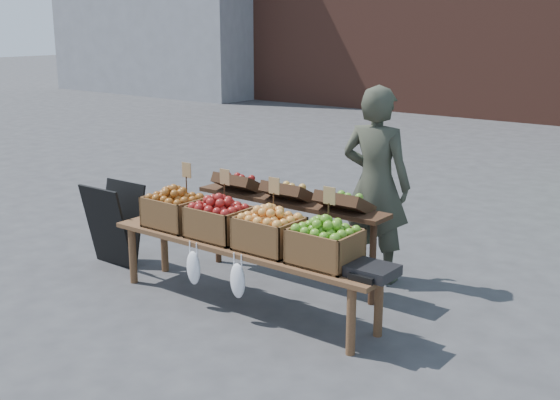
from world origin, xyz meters
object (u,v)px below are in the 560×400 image
Objects in this scene: back_table at (289,229)px; display_bench at (244,276)px; crate_green_apples at (325,247)px; crate_red_apples at (269,234)px; crate_golden_apples at (175,212)px; crate_russet_pears at (219,222)px; weighing_scale at (372,271)px; vendor at (376,185)px; chalkboard_sign at (114,224)px.

back_table is 0.76m from display_bench.
crate_red_apples is at bearing 180.00° from crate_green_apples.
back_table is at bearing 115.27° from crate_red_apples.
crate_golden_apples is 1.00× the size of crate_russet_pears.
weighing_scale is at bearing 0.00° from crate_russet_pears.
crate_russet_pears and crate_green_apples have the same top height.
vendor is at bearing 58.34° from crate_russet_pears.
crate_golden_apples is at bearing -136.55° from back_table.
vendor is at bearing 44.12° from back_table.
crate_green_apples is (2.56, -0.03, 0.29)m from chalkboard_sign.
crate_russet_pears is 1.00× the size of crate_green_apples.
display_bench is 5.40× the size of crate_golden_apples.
weighing_scale is at bearing -1.55° from chalkboard_sign.
display_bench is 1.29m from weighing_scale.
back_table reaches higher than crate_red_apples.
back_table is 6.18× the size of weighing_scale.
vendor is 5.41× the size of weighing_scale.
crate_golden_apples is at bearing -2.93° from chalkboard_sign.
back_table is 1.06m from crate_golden_apples.
chalkboard_sign is 1.69× the size of crate_green_apples.
crate_green_apples is at bearing 0.00° from display_bench.
chalkboard_sign is 1.69× the size of crate_russet_pears.
weighing_scale is (2.99, -0.03, 0.19)m from chalkboard_sign.
vendor reaches higher than crate_green_apples.
display_bench is at bearing 0.00° from crate_russet_pears.
vendor is at bearing 103.49° from crate_green_apples.
crate_green_apples is at bearing -38.98° from back_table.
crate_russet_pears is at bearing 52.05° from vendor.
crate_red_apples reaches higher than weighing_scale.
crate_golden_apples is 1.65m from crate_green_apples.
crate_russet_pears is at bearing 180.00° from crate_green_apples.
crate_golden_apples is 1.00× the size of crate_green_apples.
vendor is 0.90m from back_table.
crate_golden_apples reaches higher than display_bench.
crate_golden_apples is (-1.34, -1.28, -0.21)m from vendor.
display_bench is at bearing 0.00° from crate_golden_apples.
crate_green_apples is at bearing 180.00° from weighing_scale.
display_bench is 5.40× the size of crate_red_apples.
crate_green_apples reaches higher than display_bench.
chalkboard_sign is 0.96m from crate_golden_apples.
vendor is 3.68× the size of crate_golden_apples.
back_table is 4.20× the size of crate_green_apples.
vendor reaches higher than weighing_scale.
chalkboard_sign is 1.81m from back_table.
display_bench is 5.40× the size of crate_russet_pears.
crate_red_apples is at bearing 180.00° from weighing_scale.
weighing_scale is (0.73, -1.28, -0.31)m from vendor.
chalkboard_sign is 1.74m from display_bench.
crate_russet_pears is 1.53m from weighing_scale.
chalkboard_sign reaches higher than display_bench.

